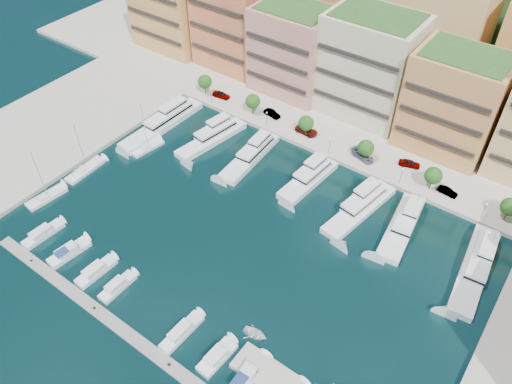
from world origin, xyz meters
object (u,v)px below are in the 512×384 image
sailboat_1 (85,170)px  car_0 (221,95)px  sailboat_2 (147,148)px  tender_0 (255,334)px  cruiser_7 (246,378)px  yacht_5 (403,223)px  tree_1 (253,101)px  cruiser_5 (181,332)px  yacht_1 (213,137)px  car_3 (363,156)px  cruiser_0 (43,234)px  sailboat_0 (46,198)px  tree_3 (366,148)px  car_5 (448,191)px  yacht_4 (361,207)px  yacht_3 (310,177)px  cruiser_1 (69,253)px  tree_5 (510,207)px  yacht_2 (252,154)px  lamppost_3 (402,174)px  lamppost_4 (485,208)px  cruiser_2 (96,272)px  car_1 (272,113)px  tree_4 (433,176)px  lamppost_2 (330,143)px  yacht_6 (476,265)px  lamppost_1 (267,117)px  tree_0 (205,82)px  lamppost_0 (211,93)px  cruiser_3 (117,287)px  car_4 (409,163)px  yacht_0 (165,121)px  tree_2 (306,123)px  cruiser_6 (217,357)px

sailboat_1 → car_0: sailboat_1 is taller
sailboat_2 → tender_0: sailboat_2 is taller
cruiser_7 → yacht_5: bearing=81.8°
cruiser_7 → tree_1: bearing=125.5°
cruiser_5 → yacht_1: bearing=123.8°
sailboat_2 → car_3: sailboat_2 is taller
tree_1 → cruiser_0: tree_1 is taller
cruiser_0 → sailboat_0: bearing=139.8°
tree_3 → sailboat_0: bearing=-134.5°
sailboat_0 → car_5: sailboat_0 is taller
yacht_4 → yacht_3: bearing=173.3°
tree_1 → cruiser_1: bearing=-91.6°
tree_5 → yacht_2: (-54.30, -13.53, -3.53)m
lamppost_3 → tree_5: bearing=6.0°
lamppost_4 → cruiser_2: lamppost_4 is taller
car_1 → tree_4: bearing=-84.3°
yacht_3 → sailboat_0: (-43.09, -38.61, -0.90)m
lamppost_2 → yacht_6: bearing=-18.0°
lamppost_1 → car_0: 17.85m
tree_0 → lamppost_0: bearing=-29.9°
lamppost_1 → car_1: 5.00m
tree_5 → yacht_3: 41.06m
lamppost_0 → lamppost_4: same height
lamppost_3 → car_5: lamppost_3 is taller
lamppost_3 → cruiser_3: size_ratio=0.56×
lamppost_2 → cruiser_1: bearing=-114.6°
lamppost_4 → car_4: bearing=160.4°
tree_3 → cruiser_5: size_ratio=0.64×
yacht_2 → lamppost_1: bearing=108.2°
yacht_0 → tree_3: bearing=18.7°
tree_2 → tree_5: same height
tree_4 → cruiser_3: bearing=-121.8°
yacht_5 → yacht_3: bearing=177.7°
sailboat_1 → cruiser_6: bearing=-18.5°
yacht_5 → car_3: (-16.44, 13.84, 0.64)m
cruiser_1 → cruiser_3: cruiser_1 is taller
cruiser_6 → yacht_3: bearing=102.9°
sailboat_1 → yacht_5: bearing=22.0°
tree_5 → yacht_4: bearing=-151.1°
tree_4 → car_1: bearing=177.3°
tree_0 → car_3: 47.51m
yacht_2 → tender_0: yacht_2 is taller
cruiser_2 → tree_1: bearing=96.1°
sailboat_2 → yacht_6: bearing=8.0°
tree_0 → cruiser_1: 60.01m
lamppost_2 → tender_0: lamppost_2 is taller
car_0 → car_1: (16.06, 0.96, -0.06)m
car_0 → car_3: (42.83, -0.55, 0.00)m
yacht_4 → cruiser_7: yacht_4 is taller
lamppost_1 → yacht_4: (32.65, -11.67, -2.73)m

